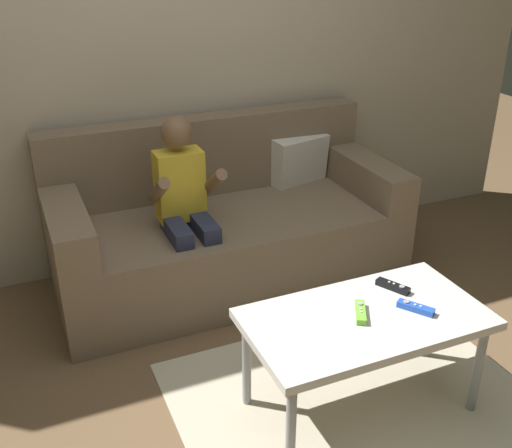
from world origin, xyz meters
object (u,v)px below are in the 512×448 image
at_px(couch, 226,227).
at_px(game_remote_black_near_edge, 393,286).
at_px(game_remote_blue_center, 416,308).
at_px(coffee_table, 365,325).
at_px(person_seated_on_couch, 186,205).
at_px(game_remote_lime_far_corner, 360,312).

xyz_separation_m(couch, game_remote_black_near_edge, (0.31, -1.06, 0.15)).
bearing_deg(couch, game_remote_blue_center, -76.22).
xyz_separation_m(coffee_table, game_remote_blue_center, (0.19, -0.05, 0.06)).
height_order(person_seated_on_couch, game_remote_lime_far_corner, person_seated_on_couch).
height_order(couch, game_remote_lime_far_corner, couch).
distance_m(couch, game_remote_black_near_edge, 1.12).
bearing_deg(game_remote_black_near_edge, person_seated_on_couch, 123.52).
relative_size(game_remote_black_near_edge, game_remote_lime_far_corner, 1.01).
bearing_deg(person_seated_on_couch, coffee_table, -68.94).
bearing_deg(game_remote_black_near_edge, game_remote_lime_far_corner, -154.27).
distance_m(couch, person_seated_on_couch, 0.41).
xyz_separation_m(person_seated_on_couch, coffee_table, (0.38, -1.00, -0.16)).
distance_m(person_seated_on_couch, game_remote_lime_far_corner, 1.06).
bearing_deg(game_remote_lime_far_corner, game_remote_black_near_edge, 25.73).
height_order(person_seated_on_couch, coffee_table, person_seated_on_couch).
bearing_deg(coffee_table, game_remote_blue_center, -14.05).
bearing_deg(game_remote_blue_center, person_seated_on_couch, 118.71).
distance_m(game_remote_black_near_edge, game_remote_lime_far_corner, 0.24).
relative_size(coffee_table, game_remote_blue_center, 6.67).
bearing_deg(game_remote_blue_center, game_remote_black_near_edge, 85.83).
xyz_separation_m(person_seated_on_couch, game_remote_blue_center, (0.57, -1.04, -0.10)).
xyz_separation_m(game_remote_black_near_edge, game_remote_blue_center, (-0.01, -0.16, 0.00)).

